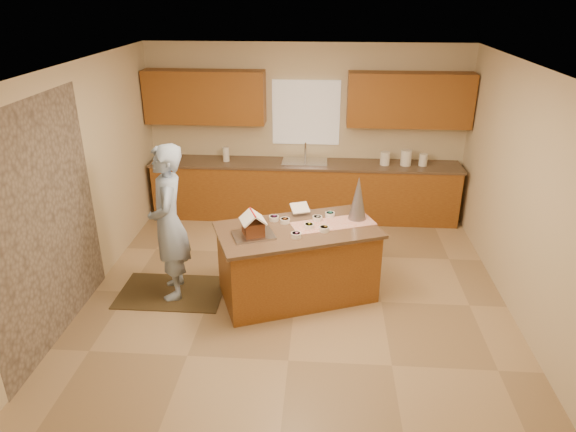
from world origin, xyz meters
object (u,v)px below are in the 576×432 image
object	(u,v)px
tinsel_tree	(358,198)
island_base	(297,264)
gingerbread_house	(253,226)
boy	(169,223)

from	to	relation	value
tinsel_tree	island_base	bearing A→B (deg)	-155.24
island_base	gingerbread_house	xyz separation A→B (m)	(-0.48, -0.24, 0.59)
island_base	boy	xyz separation A→B (m)	(-1.49, -0.06, 0.52)
boy	island_base	bearing A→B (deg)	78.08
tinsel_tree	boy	distance (m)	2.23
tinsel_tree	gingerbread_house	size ratio (longest dim) A/B	1.53
gingerbread_house	tinsel_tree	bearing A→B (deg)	25.39
island_base	boy	bearing A→B (deg)	161.28
island_base	gingerbread_house	bearing A→B (deg)	-174.81
gingerbread_house	island_base	bearing A→B (deg)	26.28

